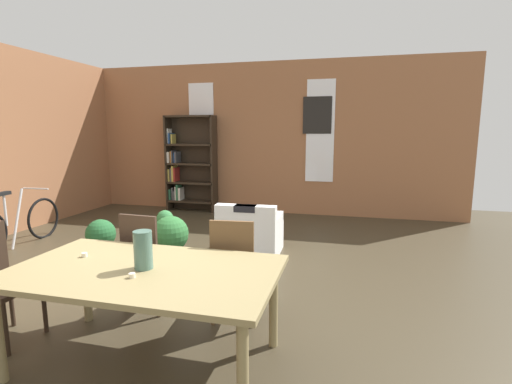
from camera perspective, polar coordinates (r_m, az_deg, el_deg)
name	(u,v)px	position (r m, az deg, el deg)	size (l,w,h in m)	color
ground_plane	(162,296)	(4.16, -14.09, -15.11)	(11.09, 11.09, 0.00)	#3D3524
back_wall_brick	(259,139)	(7.87, 0.53, 8.10)	(8.16, 0.12, 3.08)	#9E6542
window_pane_0	(202,131)	(8.18, -8.26, 9.13)	(0.55, 0.02, 2.00)	white
window_pane_1	(320,131)	(7.60, 9.74, 9.09)	(0.55, 0.02, 2.00)	white
dining_table	(144,278)	(2.86, -16.62, -12.42)	(1.91, 1.08, 0.73)	#928153
vase_on_table	(143,250)	(2.79, -16.81, -8.43)	(0.13, 0.13, 0.27)	#4C7266
tealight_candle_0	(132,275)	(2.68, -18.35, -11.97)	(0.04, 0.04, 0.03)	silver
tealight_candle_1	(84,255)	(3.24, -24.65, -8.69)	(0.04, 0.04, 0.03)	silver
dining_chair_far_right	(235,266)	(3.40, -3.26, -11.15)	(0.44, 0.44, 0.95)	brown
dining_chair_far_left	(147,258)	(3.74, -16.31, -9.60)	(0.42, 0.42, 0.95)	#3D2C21
bookshelf_tall	(188,165)	(8.15, -10.30, 4.11)	(1.08, 0.32, 2.02)	#2D2319
armchair_white	(250,235)	(5.21, -0.86, -6.55)	(0.83, 0.83, 0.75)	white
bicycle_second	(17,225)	(6.56, -32.56, -4.23)	(0.44, 1.69, 0.90)	black
potted_plant_by_shelf	(171,236)	(5.12, -12.87, -6.53)	(0.48, 0.48, 0.59)	silver
potted_plant_corner	(101,237)	(5.40, -22.53, -6.31)	(0.39, 0.39, 0.55)	#333338
potted_plant_window	(165,222)	(6.27, -13.67, -4.46)	(0.27, 0.27, 0.43)	silver
striped_rug	(222,265)	(4.91, -5.13, -10.94)	(1.11, 0.91, 0.01)	black
framed_picture	(317,115)	(7.61, 9.31, 11.46)	(0.56, 0.03, 0.72)	black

